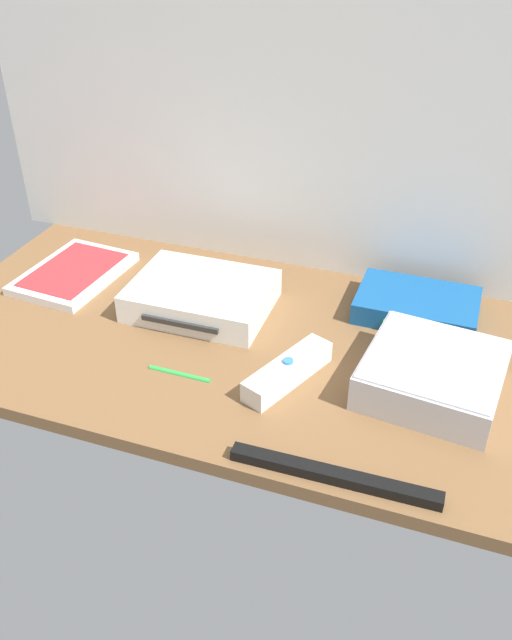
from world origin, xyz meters
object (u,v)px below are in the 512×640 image
(mini_computer, at_px, (433,374))
(game_case, at_px, (74,273))
(game_console, at_px, (201,296))
(sensor_bar, at_px, (334,476))
(network_router, at_px, (417,305))
(remote_wand, at_px, (288,371))
(stylus_pen, at_px, (179,372))

(mini_computer, distance_m, game_case, 0.61)
(game_console, xyz_separation_m, sensor_bar, (0.28, -0.28, -0.01))
(game_case, bearing_deg, network_router, 12.01)
(mini_computer, bearing_deg, game_console, 166.99)
(game_console, distance_m, mini_computer, 0.37)
(remote_wand, relative_size, stylus_pen, 1.67)
(game_console, relative_size, game_case, 1.06)
(remote_wand, bearing_deg, network_router, 79.90)
(stylus_pen, bearing_deg, game_console, 102.92)
(game_case, xyz_separation_m, stylus_pen, (0.28, -0.18, -0.00))
(mini_computer, bearing_deg, game_case, 170.61)
(sensor_bar, bearing_deg, remote_wand, 122.66)
(mini_computer, relative_size, game_case, 0.94)
(game_case, relative_size, stylus_pen, 2.22)
(game_case, bearing_deg, remote_wand, -14.43)
(mini_computer, relative_size, remote_wand, 1.25)
(game_console, height_order, game_case, game_console)
(network_router, xyz_separation_m, stylus_pen, (-0.28, -0.25, -0.01))
(mini_computer, relative_size, stylus_pen, 2.09)
(mini_computer, distance_m, sensor_bar, 0.21)
(mini_computer, height_order, stylus_pen, mini_computer)
(game_console, relative_size, stylus_pen, 2.35)
(sensor_bar, relative_size, stylus_pen, 2.67)
(game_console, bearing_deg, sensor_bar, -45.48)
(remote_wand, relative_size, sensor_bar, 0.63)
(network_router, relative_size, stylus_pen, 2.01)
(game_console, distance_m, game_case, 0.24)
(sensor_bar, distance_m, stylus_pen, 0.27)
(game_console, bearing_deg, remote_wand, -35.87)
(network_router, relative_size, sensor_bar, 0.75)
(game_case, relative_size, remote_wand, 1.33)
(game_console, height_order, network_router, game_console)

